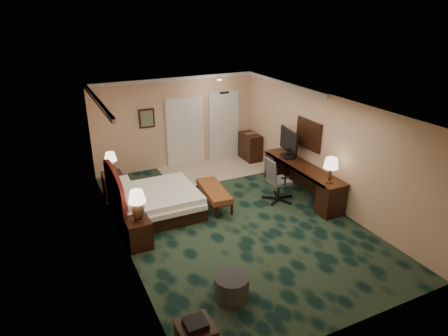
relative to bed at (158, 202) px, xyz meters
name	(u,v)px	position (x,y,z in m)	size (l,w,h in m)	color
floor	(233,219)	(1.48, -1.02, -0.29)	(5.00, 7.50, 0.00)	black
ceiling	(234,105)	(1.48, -1.02, 2.41)	(5.00, 7.50, 0.00)	silver
wall_back	(177,123)	(1.48, 2.73, 1.06)	(5.00, 0.00, 2.70)	beige
wall_front	(353,256)	(1.48, -4.77, 1.06)	(5.00, 0.00, 2.70)	beige
wall_left	(119,186)	(-1.02, -1.02, 1.06)	(0.00, 7.50, 2.70)	beige
wall_right	(324,149)	(3.98, -1.02, 1.06)	(0.00, 7.50, 2.70)	beige
crown_molding	(234,108)	(1.48, -1.02, 2.36)	(5.00, 7.50, 0.10)	white
tile_patch	(216,169)	(2.38, 1.88, -0.29)	(3.20, 1.70, 0.01)	beige
headboard	(115,195)	(-0.96, -0.02, 0.41)	(0.12, 2.00, 1.40)	#4C1911
entry_door	(224,126)	(3.03, 2.70, 0.76)	(1.02, 0.06, 2.18)	white
closet_doors	(185,132)	(1.73, 2.69, 0.76)	(1.20, 0.06, 2.10)	silver
wall_art	(147,118)	(0.58, 2.69, 1.31)	(0.45, 0.06, 0.55)	#4E6F62
wall_mirror	(309,134)	(3.94, -0.42, 1.26)	(0.05, 0.95, 0.75)	white
bed	(158,202)	(0.00, 0.00, 0.00)	(1.84, 1.71, 0.58)	white
nightstand_near	(139,233)	(-0.76, -1.16, 0.01)	(0.48, 0.55, 0.60)	black
nightstand_far	(113,185)	(-0.76, 1.42, 0.01)	(0.49, 0.56, 0.61)	black
lamp_near	(138,206)	(-0.73, -1.17, 0.64)	(0.35, 0.35, 0.66)	black
lamp_far	(111,163)	(-0.75, 1.42, 0.61)	(0.31, 0.31, 0.58)	black
bed_bench	(214,197)	(1.36, -0.22, -0.05)	(0.49, 1.41, 0.48)	brown
ottoman	(232,287)	(0.26, -3.39, -0.08)	(0.59, 0.59, 0.42)	#29292B
desk	(301,180)	(3.66, -0.65, 0.11)	(0.61, 2.82, 0.81)	black
tv	(289,144)	(3.66, 0.04, 0.91)	(0.08, 0.99, 0.77)	black
desk_lamp	(331,170)	(3.62, -1.73, 0.82)	(0.35, 0.35, 0.61)	black
desk_chair	(279,179)	(2.97, -0.64, 0.28)	(0.66, 0.62, 1.14)	#505058
minibar	(250,147)	(3.71, 2.18, 0.13)	(0.45, 0.80, 0.85)	black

